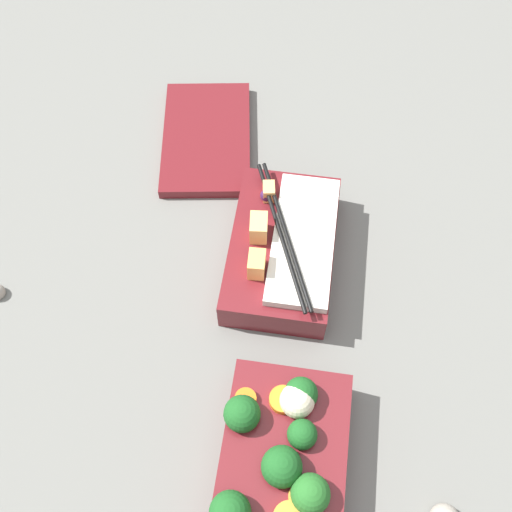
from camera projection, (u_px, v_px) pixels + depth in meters
name	position (u px, v px, depth m)	size (l,w,h in m)	color
ground_plane	(290.00, 372.00, 0.69)	(3.00, 3.00, 0.00)	slate
bento_tray_vegetable	(284.00, 467.00, 0.61)	(0.21, 0.13, 0.08)	maroon
bento_tray_rice	(287.00, 248.00, 0.75)	(0.21, 0.13, 0.08)	maroon
bento_lid	(209.00, 138.00, 0.86)	(0.21, 0.12, 0.01)	maroon
pebble_0	(0.00, 293.00, 0.74)	(0.02, 0.02, 0.02)	gray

